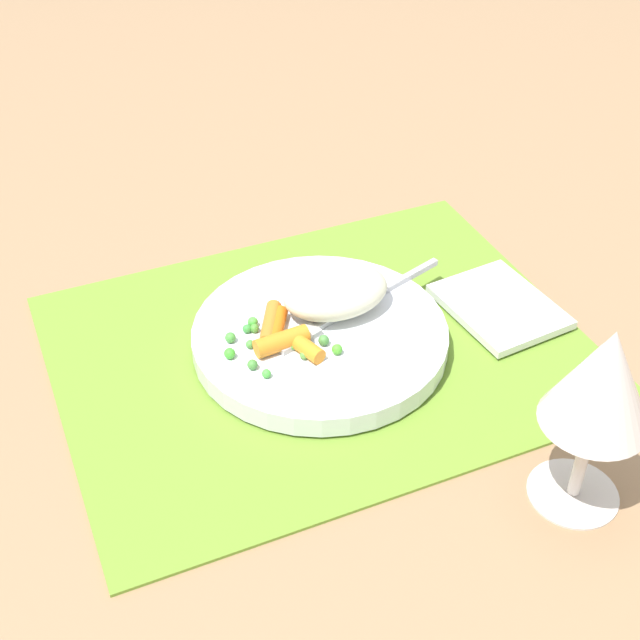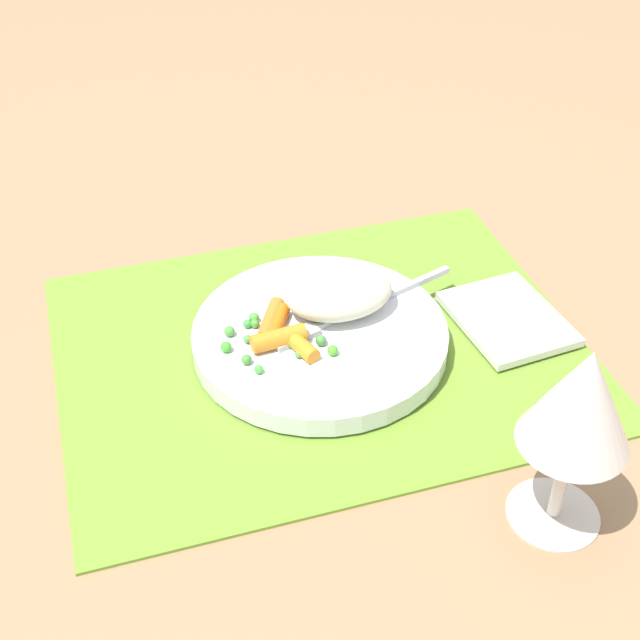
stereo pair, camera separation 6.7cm
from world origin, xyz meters
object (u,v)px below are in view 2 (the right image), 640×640
fork (347,314)px  napkin (508,318)px  plate (320,337)px  carrot_portion (281,332)px  rice_mound (339,293)px  wine_glass (581,404)px

fork → napkin: 0.15m
napkin → plate: bearing=-6.1°
carrot_portion → rice_mound: bearing=-158.5°
fork → plate: bearing=18.3°
carrot_portion → wine_glass: (-0.15, 0.23, 0.08)m
carrot_portion → fork: (-0.07, -0.01, -0.00)m
wine_glass → fork: bearing=-71.4°
carrot_portion → napkin: bearing=175.7°
rice_mound → wine_glass: wine_glass is taller
plate → wine_glass: wine_glass is taller
carrot_portion → plate: bearing=-175.3°
wine_glass → napkin: bearing=-107.8°
fork → wine_glass: bearing=108.6°
napkin → wine_glass: bearing=72.2°
fork → carrot_portion: bearing=10.8°
rice_mound → fork: 0.02m
fork → wine_glass: size_ratio=1.21×
rice_mound → plate: bearing=41.0°
fork → napkin: fork is taller
plate → fork: size_ratio=1.19×
wine_glass → napkin: size_ratio=1.39×
plate → wine_glass: (-0.11, 0.23, 0.10)m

